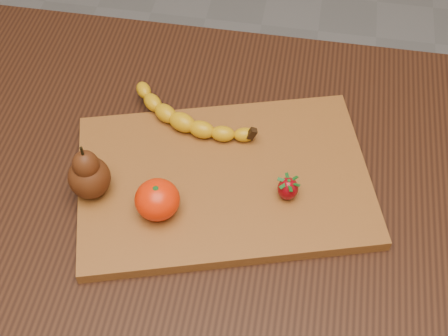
% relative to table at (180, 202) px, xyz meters
% --- Properties ---
extents(table, '(1.00, 0.70, 0.76)m').
position_rel_table_xyz_m(table, '(0.00, 0.00, 0.00)').
color(table, black).
rests_on(table, ground).
extents(cutting_board, '(0.52, 0.42, 0.02)m').
position_rel_table_xyz_m(cutting_board, '(0.08, -0.02, 0.11)').
color(cutting_board, brown).
rests_on(cutting_board, table).
extents(banana, '(0.20, 0.12, 0.03)m').
position_rel_table_xyz_m(banana, '(-0.00, 0.07, 0.13)').
color(banana, '#C99309').
rests_on(banana, cutting_board).
extents(pear, '(0.07, 0.07, 0.10)m').
position_rel_table_xyz_m(pear, '(-0.11, -0.08, 0.17)').
color(pear, '#481F0B').
rests_on(pear, cutting_board).
extents(mandarin, '(0.08, 0.08, 0.06)m').
position_rel_table_xyz_m(mandarin, '(-0.00, -0.10, 0.15)').
color(mandarin, red).
rests_on(mandarin, cutting_board).
extents(strawberry, '(0.04, 0.04, 0.04)m').
position_rel_table_xyz_m(strawberry, '(0.18, -0.04, 0.14)').
color(strawberry, maroon).
rests_on(strawberry, cutting_board).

